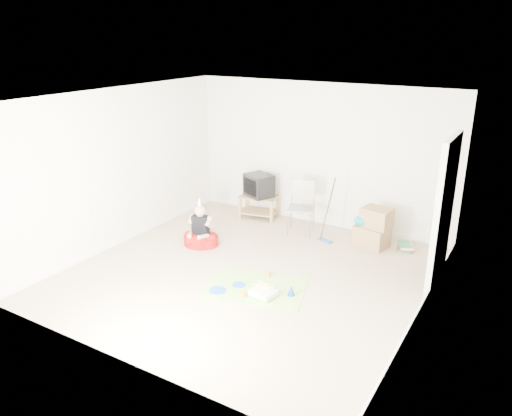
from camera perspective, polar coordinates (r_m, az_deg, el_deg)
The scene contains 16 objects.
ground at distance 7.56m, azimuth -0.91°, elevation -7.46°, with size 5.00×5.00×0.00m, color tan.
doorway_recess at distance 7.41m, azimuth 20.77°, elevation -0.73°, with size 0.02×0.90×2.05m, color black.
tv_stand at distance 9.64m, azimuth 0.33°, elevation 0.38°, with size 0.77×0.56×0.44m.
crt_tv at distance 9.52m, azimuth 0.34°, elevation 2.61°, with size 0.50×0.41×0.43m, color black.
folding_chair at distance 8.84m, azimuth 5.17°, elevation -0.05°, with size 0.55×0.53×0.98m.
cardboard_boxes at distance 8.57m, azimuth 13.23°, elevation -2.24°, with size 0.61×0.51×0.68m.
floor_mop at distance 8.62m, azimuth 7.98°, elevation -2.20°, with size 0.28×0.35×1.07m.
book_pile at distance 8.64m, azimuth 16.69°, elevation -4.26°, with size 0.29×0.33×0.13m.
seated_woman at distance 8.49m, azimuth -6.32°, elevation -3.01°, with size 0.70×0.70×0.86m.
party_mat at distance 7.16m, azimuth -0.00°, elevation -9.04°, with size 1.39×1.01×0.01m, color #FF3583.
birthday_cake at distance 6.93m, azimuth 0.82°, elevation -9.72°, with size 0.36×0.31×0.15m.
blue_plate_near at distance 7.22m, azimuth -1.99°, elevation -8.75°, with size 0.19×0.19×0.01m, color #1655B3.
blue_plate_far at distance 7.09m, azimuth -4.42°, elevation -9.36°, with size 0.24×0.24×0.01m, color #1655B3.
orange_cup_near at distance 7.45m, azimuth 1.42°, elevation -7.49°, with size 0.07×0.07×0.08m, color orange.
orange_cup_far at distance 6.90m, azimuth -1.49°, elevation -9.82°, with size 0.07×0.07×0.08m, color orange.
blue_party_hat at distance 6.94m, azimuth 4.05°, elevation -9.35°, with size 0.11×0.11×0.15m, color #183FAC.
Camera 1 is at (3.54, -5.72, 3.44)m, focal length 35.00 mm.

